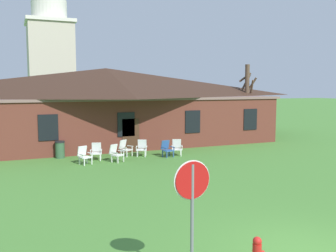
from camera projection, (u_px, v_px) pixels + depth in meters
name	position (u px, v px, depth m)	size (l,w,h in m)	color
brick_building	(107.00, 105.00, 27.33)	(23.91, 10.40, 5.43)	brown
dome_tower	(51.00, 54.00, 41.40)	(5.18, 5.18, 17.10)	#BCB29E
stop_sign	(192.00, 197.00, 7.39)	(0.81, 0.08, 2.61)	slate
lawn_chair_by_porch	(84.00, 155.00, 19.46)	(0.79, 0.83, 0.96)	white
lawn_chair_near_door	(96.00, 151.00, 20.62)	(0.74, 0.79, 0.96)	white
lawn_chair_left_end	(116.00, 153.00, 20.07)	(0.84, 0.87, 0.96)	silver
lawn_chair_middle	(125.00, 148.00, 21.77)	(0.84, 0.86, 0.96)	silver
lawn_chair_right_end	(142.00, 148.00, 21.81)	(0.80, 0.84, 0.96)	white
lawn_chair_far_side	(167.00, 148.00, 21.53)	(0.71, 0.75, 0.96)	#2D5693
lawn_chair_under_eave	(177.00, 147.00, 21.98)	(0.78, 0.82, 0.96)	silver
bare_tree_beside_building	(247.00, 98.00, 30.18)	(1.35, 1.51, 5.87)	brown
trash_bin	(60.00, 149.00, 21.16)	(0.56, 0.56, 0.98)	#335638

